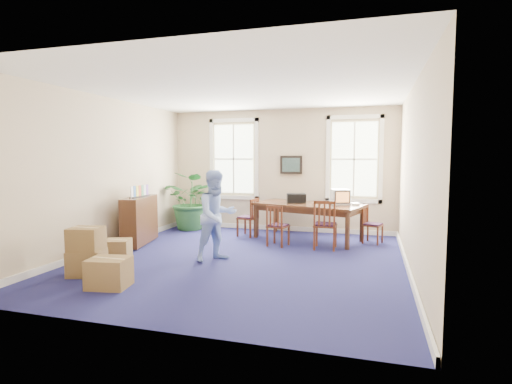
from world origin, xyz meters
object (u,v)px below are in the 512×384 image
(credenza, at_px, (140,221))
(potted_plant, at_px, (192,201))
(chair_near_left, at_px, (278,225))
(man, at_px, (217,216))
(conference_table, at_px, (308,222))
(crt_tv, at_px, (340,197))
(cardboard_boxes, at_px, (102,250))

(credenza, relative_size, potted_plant, 0.85)
(chair_near_left, relative_size, man, 0.53)
(conference_table, bearing_deg, potted_plant, -170.84)
(chair_near_left, distance_m, credenza, 3.10)
(chair_near_left, distance_m, man, 1.79)
(chair_near_left, bearing_deg, crt_tv, -130.88)
(conference_table, xyz_separation_m, chair_near_left, (-0.52, -0.86, 0.03))
(man, xyz_separation_m, potted_plant, (-1.85, 2.83, -0.08))
(crt_tv, bearing_deg, man, -151.18)
(conference_table, height_order, credenza, credenza)
(crt_tv, height_order, cardboard_boxes, crt_tv)
(conference_table, bearing_deg, credenza, -139.16)
(conference_table, distance_m, potted_plant, 3.24)
(crt_tv, xyz_separation_m, credenza, (-4.28, -1.62, -0.51))
(man, bearing_deg, chair_near_left, 8.78)
(chair_near_left, bearing_deg, man, 74.86)
(credenza, bearing_deg, potted_plant, 69.05)
(conference_table, relative_size, credenza, 1.90)
(potted_plant, distance_m, cardboard_boxes, 4.26)
(credenza, height_order, potted_plant, potted_plant)
(conference_table, xyz_separation_m, man, (-1.34, -2.40, 0.43))
(crt_tv, relative_size, credenza, 0.32)
(chair_near_left, distance_m, potted_plant, 2.99)
(conference_table, height_order, crt_tv, crt_tv)
(credenza, bearing_deg, conference_table, 12.68)
(conference_table, relative_size, man, 1.47)
(conference_table, xyz_separation_m, potted_plant, (-3.19, 0.44, 0.35))
(credenza, xyz_separation_m, potted_plant, (0.34, 2.00, 0.26))
(chair_near_left, xyz_separation_m, potted_plant, (-2.67, 1.30, 0.32))
(chair_near_left, height_order, credenza, credenza)
(conference_table, height_order, potted_plant, potted_plant)
(crt_tv, height_order, potted_plant, potted_plant)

